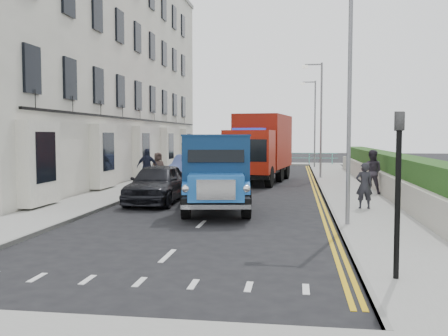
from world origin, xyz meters
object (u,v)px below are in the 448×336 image
(lamp_far, at_px, (313,119))
(pedestrian_east_near, at_px, (364,186))
(lamp_mid, at_px, (319,113))
(parked_car_front, at_px, (157,183))
(lamp_near, at_px, (345,89))
(bedford_lorry, at_px, (216,178))
(red_lorry, at_px, (261,146))

(lamp_far, height_order, pedestrian_east_near, lamp_far)
(lamp_mid, distance_m, pedestrian_east_near, 13.21)
(lamp_far, xyz_separation_m, pedestrian_east_near, (1.00, -22.81, -3.07))
(lamp_mid, distance_m, lamp_far, 10.00)
(parked_car_front, bearing_deg, lamp_near, -32.67)
(lamp_far, height_order, bedford_lorry, lamp_far)
(lamp_far, height_order, parked_car_front, lamp_far)
(bedford_lorry, relative_size, red_lorry, 0.77)
(lamp_far, bearing_deg, lamp_near, -90.00)
(parked_car_front, relative_size, pedestrian_east_near, 2.83)
(lamp_near, relative_size, pedestrian_east_near, 4.35)
(parked_car_front, bearing_deg, red_lorry, 70.33)
(bedford_lorry, distance_m, pedestrian_east_near, 5.20)
(lamp_far, relative_size, pedestrian_east_near, 4.35)
(lamp_far, bearing_deg, lamp_mid, -90.00)
(pedestrian_east_near, bearing_deg, red_lorry, -72.82)
(lamp_near, bearing_deg, pedestrian_east_near, 72.57)
(lamp_mid, xyz_separation_m, lamp_far, (0.00, 10.00, 0.00))
(lamp_near, bearing_deg, red_lorry, 103.62)
(bedford_lorry, height_order, red_lorry, red_lorry)
(lamp_far, bearing_deg, parked_car_front, -107.42)
(lamp_near, bearing_deg, lamp_far, 90.00)
(lamp_far, xyz_separation_m, red_lorry, (-3.35, -12.18, -1.95))
(lamp_far, distance_m, bedford_lorry, 24.54)
(lamp_mid, bearing_deg, pedestrian_east_near, -85.53)
(lamp_near, distance_m, parked_car_front, 8.70)
(red_lorry, bearing_deg, lamp_near, -68.48)
(lamp_mid, height_order, red_lorry, lamp_mid)
(lamp_mid, relative_size, bedford_lorry, 1.20)
(red_lorry, bearing_deg, parked_car_front, -102.09)
(pedestrian_east_near, bearing_deg, lamp_near, 67.49)
(red_lorry, xyz_separation_m, pedestrian_east_near, (4.35, -10.63, -1.12))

